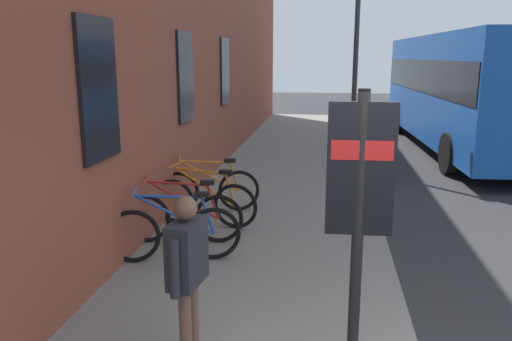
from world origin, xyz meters
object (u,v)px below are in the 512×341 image
(bicycle_beside_lamp, at_px, (183,217))
(city_bus, at_px, (464,86))
(transit_info_sign, at_px, (360,187))
(street_lamp, at_px, (357,37))
(bicycle_far_end, at_px, (204,202))
(pedestrian_by_facade, at_px, (187,264))
(bicycle_end_of_row, at_px, (174,233))
(bicycle_nearest_sign, at_px, (209,190))

(bicycle_beside_lamp, distance_m, city_bus, 10.87)
(transit_info_sign, relative_size, street_lamp, 0.46)
(city_bus, bearing_deg, bicycle_far_end, 144.65)
(street_lamp, bearing_deg, bicycle_beside_lamp, 156.16)
(pedestrian_by_facade, relative_size, street_lamp, 0.29)
(bicycle_beside_lamp, relative_size, pedestrian_by_facade, 1.16)
(pedestrian_by_facade, bearing_deg, bicycle_beside_lamp, 17.38)
(bicycle_end_of_row, xyz_separation_m, pedestrian_by_facade, (-2.16, -0.81, 0.54))
(bicycle_end_of_row, height_order, transit_info_sign, transit_info_sign)
(transit_info_sign, bearing_deg, bicycle_beside_lamp, 41.32)
(bicycle_far_end, height_order, transit_info_sign, transit_info_sign)
(bicycle_end_of_row, bearing_deg, city_bus, -31.25)
(bicycle_end_of_row, xyz_separation_m, street_lamp, (6.66, -2.56, 2.70))
(street_lamp, bearing_deg, pedestrian_by_facade, 168.73)
(bicycle_nearest_sign, relative_size, street_lamp, 0.33)
(bicycle_beside_lamp, relative_size, transit_info_sign, 0.73)
(transit_info_sign, distance_m, city_bus, 12.17)
(bicycle_end_of_row, distance_m, transit_info_sign, 3.20)
(transit_info_sign, bearing_deg, street_lamp, -2.24)
(transit_info_sign, xyz_separation_m, street_lamp, (8.61, -0.34, 1.49))
(bicycle_nearest_sign, relative_size, city_bus, 0.16)
(bicycle_far_end, bearing_deg, bicycle_end_of_row, 178.22)
(bicycle_beside_lamp, height_order, bicycle_far_end, same)
(bicycle_far_end, height_order, street_lamp, street_lamp)
(street_lamp, bearing_deg, transit_info_sign, 177.76)
(bicycle_end_of_row, relative_size, bicycle_beside_lamp, 0.98)
(bicycle_nearest_sign, height_order, city_bus, city_bus)
(pedestrian_by_facade, distance_m, street_lamp, 9.25)
(bicycle_far_end, height_order, pedestrian_by_facade, pedestrian_by_facade)
(bicycle_far_end, xyz_separation_m, transit_info_sign, (-3.42, -2.18, 1.21))
(bicycle_end_of_row, distance_m, bicycle_beside_lamp, 0.68)
(bicycle_end_of_row, distance_m, bicycle_far_end, 1.46)
(bicycle_far_end, relative_size, transit_info_sign, 0.73)
(transit_info_sign, height_order, city_bus, city_bus)
(city_bus, distance_m, street_lamp, 4.65)
(city_bus, bearing_deg, street_lamp, 132.32)
(bicycle_far_end, bearing_deg, street_lamp, -25.85)
(pedestrian_by_facade, bearing_deg, street_lamp, -11.27)
(bicycle_beside_lamp, height_order, pedestrian_by_facade, pedestrian_by_facade)
(city_bus, bearing_deg, bicycle_end_of_row, 148.75)
(transit_info_sign, bearing_deg, bicycle_far_end, 32.56)
(bicycle_end_of_row, xyz_separation_m, bicycle_far_end, (1.46, -0.05, 0.00))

